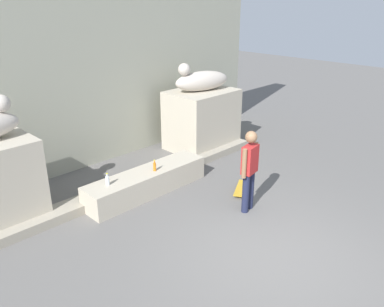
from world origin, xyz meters
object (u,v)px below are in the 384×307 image
skateboard (241,188)px  statue_reclining_right (201,80)px  skater (249,168)px  bottle_orange (155,166)px  bottle_clear (107,180)px

skateboard → statue_reclining_right: bearing=32.9°
skater → skateboard: bearing=37.6°
bottle_orange → bottle_clear: 1.11m
skater → bottle_clear: bearing=123.8°
statue_reclining_right → skateboard: 3.39m
skater → bottle_orange: bearing=103.7°
skater → skateboard: (0.56, 0.60, -0.86)m
bottle_clear → skater: bearing=-46.7°
bottle_orange → statue_reclining_right: bearing=24.3°
statue_reclining_right → skateboard: statue_reclining_right is taller
statue_reclining_right → skateboard: bearing=75.9°
bottle_orange → bottle_clear: (-1.10, 0.14, 0.00)m
skater → bottle_clear: skater is taller
skater → bottle_clear: size_ratio=6.55×
statue_reclining_right → bottle_clear: bearing=29.8°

